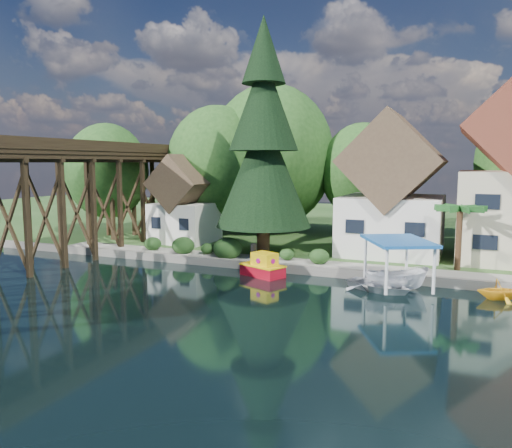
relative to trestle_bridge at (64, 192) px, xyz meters
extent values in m
plane|color=black|center=(16.00, -5.17, -5.35)|extent=(140.00, 140.00, 0.00)
cube|color=#284A1D|center=(16.00, 28.83, -5.10)|extent=(140.00, 52.00, 0.50)
cube|color=slate|center=(20.00, 2.83, -5.04)|extent=(60.00, 0.40, 0.62)
cube|color=gray|center=(22.00, 4.13, -4.82)|extent=(50.00, 2.60, 0.06)
cube|color=black|center=(0.00, -5.17, -1.35)|extent=(4.00, 0.36, 8.00)
cube|color=black|center=(0.00, -1.97, -1.35)|extent=(4.00, 0.36, 8.00)
cube|color=black|center=(0.00, 1.23, -1.35)|extent=(4.00, 0.36, 8.00)
cube|color=black|center=(0.00, 4.43, -1.35)|extent=(4.00, 0.36, 8.00)
cube|color=black|center=(0.00, 7.63, -1.35)|extent=(4.00, 0.36, 8.00)
cube|color=black|center=(0.00, 10.83, -1.35)|extent=(4.00, 0.36, 8.00)
cube|color=black|center=(0.00, 14.03, -1.35)|extent=(4.00, 0.36, 8.00)
cube|color=black|center=(0.00, 17.23, -1.35)|extent=(4.00, 0.36, 8.00)
cube|color=black|center=(0.00, 20.43, -1.35)|extent=(4.00, 0.36, 8.00)
cube|color=black|center=(-1.75, 0.83, 2.70)|extent=(0.35, 44.00, 0.35)
cube|color=black|center=(1.75, 0.83, 2.70)|extent=(0.35, 44.00, 0.35)
cube|color=black|center=(0.00, 0.83, 3.00)|extent=(4.00, 44.00, 0.30)
cube|color=black|center=(-2.00, 0.83, 3.55)|extent=(0.12, 44.00, 0.80)
cube|color=black|center=(2.00, 0.83, 3.55)|extent=(0.12, 44.00, 0.80)
cube|color=white|center=(23.00, 10.83, -2.60)|extent=(7.50, 8.00, 4.50)
cube|color=#4D3829|center=(23.00, 10.83, 2.35)|extent=(7.64, 8.64, 7.64)
cube|color=black|center=(20.90, 6.79, -2.37)|extent=(1.35, 0.08, 1.00)
cube|color=black|center=(25.10, 6.79, -2.37)|extent=(1.35, 0.08, 1.00)
cube|color=black|center=(29.62, 7.04, -1.27)|extent=(1.53, 0.08, 1.00)
cube|color=white|center=(5.00, 9.33, -3.10)|extent=(5.00, 5.00, 3.50)
cube|color=#4D3829|center=(5.00, 9.33, 0.45)|extent=(5.09, 5.40, 5.09)
cube|color=black|center=(3.60, 6.79, -2.92)|extent=(0.90, 0.08, 1.00)
cube|color=black|center=(6.40, 6.79, -2.92)|extent=(0.90, 0.08, 1.00)
cylinder|color=#382314|center=(6.00, 13.83, -2.60)|extent=(0.50, 0.50, 4.50)
ellipsoid|color=#1F4A1A|center=(6.00, 13.83, 2.15)|extent=(4.40, 4.40, 5.06)
cylinder|color=#382314|center=(10.00, 17.83, -2.37)|extent=(0.50, 0.50, 4.95)
ellipsoid|color=#1F4A1A|center=(10.00, 17.83, 2.85)|extent=(5.00, 5.00, 5.75)
cylinder|color=#382314|center=(19.00, 18.83, -2.82)|extent=(0.50, 0.50, 4.05)
ellipsoid|color=#1F4A1A|center=(19.00, 18.83, 1.45)|extent=(4.00, 4.00, 4.60)
cylinder|color=#382314|center=(-4.00, 9.83, -2.82)|extent=(0.50, 0.50, 4.05)
ellipsoid|color=#1F4A1A|center=(-4.00, 9.83, 1.45)|extent=(4.00, 4.00, 4.60)
ellipsoid|color=#1D4117|center=(8.00, 4.03, -4.08)|extent=(1.98, 1.98, 1.53)
ellipsoid|color=#1D4117|center=(10.00, 4.33, -4.25)|extent=(1.54, 1.54, 1.19)
ellipsoid|color=#1D4117|center=(12.00, 3.83, -4.00)|extent=(2.20, 2.20, 1.70)
ellipsoid|color=#1D4117|center=(5.00, 4.23, -4.17)|extent=(1.76, 1.76, 1.36)
ellipsoid|color=#1D4117|center=(16.50, 4.43, -4.25)|extent=(1.54, 1.54, 1.19)
ellipsoid|color=#1D4117|center=(19.00, 4.13, -4.17)|extent=(1.76, 1.76, 1.36)
cylinder|color=#382314|center=(13.96, 6.12, -3.19)|extent=(0.99, 0.99, 3.31)
cone|color=black|center=(13.96, 6.12, 1.78)|extent=(7.29, 7.29, 8.84)
cone|color=black|center=(13.96, 6.12, 6.75)|extent=(5.30, 5.30, 7.18)
cone|color=black|center=(13.96, 6.12, 10.61)|extent=(3.31, 3.31, 4.97)
cylinder|color=#382314|center=(27.98, 6.03, -2.87)|extent=(0.40, 0.40, 3.95)
ellipsoid|color=#174618|center=(27.98, 6.03, -0.72)|extent=(3.69, 3.69, 0.90)
cube|color=#AC0B1B|center=(15.90, 1.23, -5.01)|extent=(3.26, 2.54, 0.77)
cube|color=yellow|center=(15.90, 1.23, -4.60)|extent=(3.38, 2.66, 0.10)
cube|color=yellow|center=(16.07, 1.16, -4.19)|extent=(1.87, 1.66, 0.96)
cylinder|color=black|center=(15.10, 1.57, -3.57)|extent=(0.42, 0.42, 0.67)
cylinder|color=#9C0C7A|center=(15.84, 0.61, -4.19)|extent=(0.35, 0.21, 0.35)
cylinder|color=#9C0C7A|center=(16.31, 1.71, -4.19)|extent=(0.35, 0.21, 0.35)
cylinder|color=#9C0C7A|center=(16.78, 0.86, -4.19)|extent=(0.21, 0.35, 0.35)
imported|color=silver|center=(23.77, 0.43, -4.93)|extent=(4.88, 4.23, 0.85)
imported|color=white|center=(24.73, 0.91, -4.60)|extent=(4.12, 3.04, 1.50)
cube|color=#1A5CAC|center=(24.73, 0.91, -2.35)|extent=(5.10, 5.77, 0.18)
cylinder|color=white|center=(26.88, -0.36, -3.70)|extent=(0.18, 0.18, 2.70)
cylinder|color=white|center=(25.00, 3.40, -3.70)|extent=(0.18, 0.18, 2.70)
cylinder|color=white|center=(24.47, -1.57, -3.70)|extent=(0.18, 0.18, 2.70)
cylinder|color=white|center=(22.59, 2.18, -3.70)|extent=(0.18, 0.18, 2.70)
imported|color=yellow|center=(30.28, 1.09, -4.71)|extent=(3.02, 2.83, 1.28)
camera|label=1|loc=(28.42, -29.28, 2.29)|focal=35.00mm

